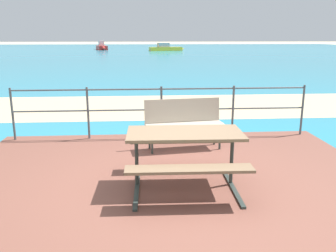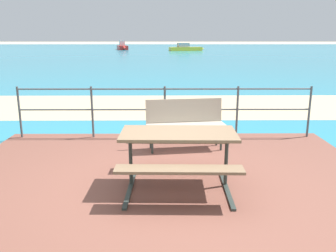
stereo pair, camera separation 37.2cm
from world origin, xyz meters
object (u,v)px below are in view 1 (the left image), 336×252
object	(u,v)px
park_bench	(184,119)
boat_far	(102,47)
picnic_table	(185,144)
boat_mid	(166,48)

from	to	relation	value
park_bench	boat_far	world-z (taller)	boat_far
picnic_table	park_bench	world-z (taller)	park_bench
boat_mid	park_bench	bearing A→B (deg)	-108.38
boat_mid	boat_far	bearing A→B (deg)	139.77
park_bench	picnic_table	bearing A→B (deg)	-103.83
park_bench	boat_mid	world-z (taller)	boat_mid
picnic_table	park_bench	size ratio (longest dim) A/B	1.08
picnic_table	boat_far	size ratio (longest dim) A/B	0.34
boat_mid	boat_far	distance (m)	10.35
picnic_table	boat_mid	distance (m)	46.16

